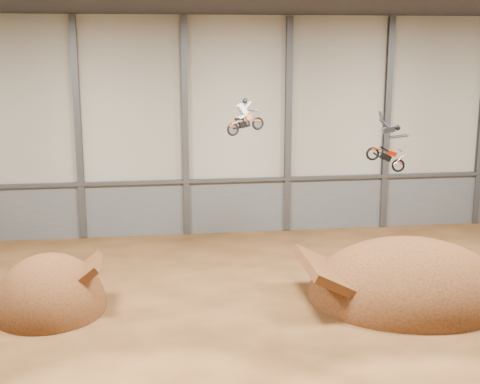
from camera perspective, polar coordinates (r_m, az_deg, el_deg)
The scene contains 13 objects.
floor at distance 30.70m, azimuth 3.43°, elevation -11.04°, with size 40.00×40.00×0.00m, color #4B2C14.
back_wall at distance 43.26m, azimuth -0.28°, elevation 5.58°, with size 40.00×0.10×14.00m, color #B0AD9C.
ceiling at distance 28.17m, azimuth 3.82°, elevation 16.04°, with size 40.00×40.00×0.00m, color black.
lower_band_back at distance 44.11m, azimuth -0.25°, elevation -1.21°, with size 39.80×0.18×3.50m, color slate.
steel_rail at distance 43.57m, azimuth -0.23°, elevation 1.04°, with size 39.80×0.35×0.20m, color #47494F.
steel_column_1 at distance 42.93m, azimuth -13.65°, elevation 5.17°, with size 0.40×0.36×13.90m, color #47494F.
steel_column_2 at distance 42.76m, azimuth -4.70°, elevation 5.46°, with size 0.40×0.36×13.90m, color #47494F.
steel_column_3 at distance 43.62m, azimuth 4.12°, elevation 5.61°, with size 0.40×0.36×13.90m, color #47494F.
steel_column_4 at distance 45.45m, azimuth 12.42°, elevation 5.63°, with size 0.40×0.36×13.90m, color #47494F.
takeoff_ramp at distance 33.29m, azimuth -15.89°, elevation -9.59°, with size 5.27×6.08×5.27m, color #422210.
landing_ramp at distance 34.50m, azimuth 14.14°, elevation -8.68°, with size 9.99×8.84×5.76m, color #422210.
fmx_rider_a at distance 34.73m, azimuth 0.55°, elevation 6.66°, with size 2.14×0.81×1.93m, color #DE551D, non-canonical shape.
fmx_rider_b at distance 32.59m, azimuth 12.15°, elevation 4.21°, with size 2.68×0.77×2.30m, color red, non-canonical shape.
Camera 1 is at (-5.56, -27.57, 12.33)m, focal length 50.00 mm.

